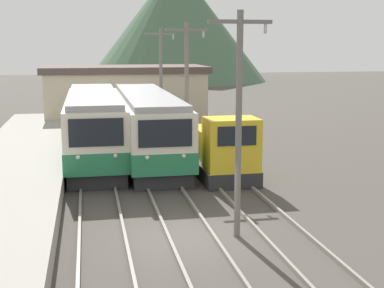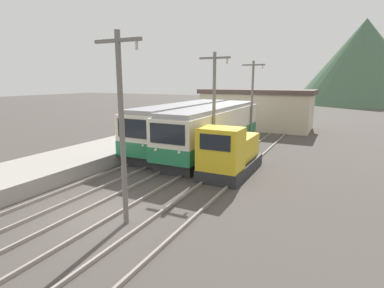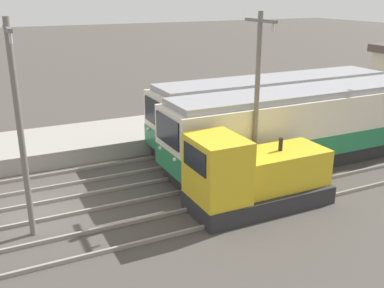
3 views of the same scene
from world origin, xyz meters
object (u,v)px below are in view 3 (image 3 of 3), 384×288
commuter_train_center (305,129)px  catenary_mast_near (19,124)px  catenary_mast_mid (257,97)px  commuter_train_left (273,114)px  shunting_locomotive (253,178)px

commuter_train_center → catenary_mast_near: (1.51, -12.69, 2.23)m
commuter_train_center → catenary_mast_near: 12.97m
catenary_mast_mid → catenary_mast_near: bearing=-90.0°
commuter_train_left → shunting_locomotive: bearing=-41.1°
commuter_train_center → catenary_mast_mid: (1.51, -3.84, 2.23)m
commuter_train_left → catenary_mast_mid: 6.30m
catenary_mast_mid → commuter_train_left: bearing=136.9°
catenary_mast_near → catenary_mast_mid: bearing=90.0°
commuter_train_left → commuter_train_center: bearing=-4.0°
commuter_train_center → shunting_locomotive: commuter_train_center is taller
catenary_mast_near → shunting_locomotive: bearing=79.2°
commuter_train_left → catenary_mast_mid: size_ratio=1.89×
commuter_train_center → catenary_mast_mid: bearing=-68.5°
commuter_train_center → catenary_mast_mid: size_ratio=1.99×
shunting_locomotive → catenary_mast_mid: size_ratio=0.77×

